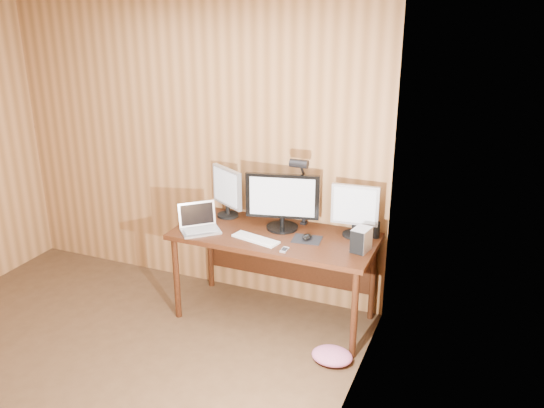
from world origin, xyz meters
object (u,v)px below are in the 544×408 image
Objects in this scene: desk_lamp at (301,182)px; speaker at (376,230)px; keyboard at (256,239)px; hard_drive at (361,240)px; monitor_right at (355,209)px; desk at (278,245)px; laptop at (199,224)px; monitor_center at (282,201)px; mouse at (307,237)px; monitor_left at (227,191)px; phone at (284,250)px.

speaker is at bearing -2.40° from desk_lamp.
desk_lamp reaches higher than keyboard.
desk_lamp is (-0.56, 0.26, 0.30)m from hard_drive.
keyboard is 0.81m from hard_drive.
desk_lamp is at bearing 173.95° from monitor_right.
hard_drive is (0.79, 0.12, 0.08)m from keyboard.
laptop is at bearing -159.41° from desk.
monitor_center is 1.40× the size of monitor_right.
mouse is (-0.31, -0.21, -0.20)m from monitor_right.
monitor_left reaches higher than phone.
phone is (-0.09, -0.25, -0.02)m from mouse.
keyboard is (0.50, -0.01, -0.04)m from laptop.
monitor_left reaches higher than desk.
monitor_left is 0.40m from laptop.
monitor_left is at bearing 152.76° from keyboard.
monitor_right reaches higher than speaker.
monitor_center is 0.93× the size of desk_lamp.
monitor_right is 3.74× the size of mouse.
monitor_center is 0.48m from phone.
monitor_left is 0.68× the size of desk_lamp.
laptop is at bearing -168.43° from monitor_center.
speaker is at bearing -5.23° from monitor_center.
monitor_left is 1.27m from speaker.
desk is 0.74m from hard_drive.
mouse is (0.26, -0.13, -0.22)m from monitor_center.
keyboard is (-0.11, -0.29, -0.23)m from monitor_center.
hard_drive is 1.93× the size of phone.
laptop reaches higher than phone.
hard_drive is at bearing -9.44° from desk.
hard_drive is (0.43, -0.04, 0.07)m from mouse.
monitor_center is 0.57m from monitor_right.
desk_lamp is at bearing 108.62° from mouse.
phone is at bearing -79.51° from monitor_center.
keyboard is at bearing -155.03° from speaker.
monitor_right reaches higher than desk.
monitor_right is 0.66× the size of desk_lamp.
monitor_center is 0.36m from mouse.
monitor_right is at bearing 48.55° from phone.
keyboard is (-0.67, -0.37, -0.21)m from monitor_right.
keyboard is (-0.09, -0.23, 0.13)m from desk.
speaker is (1.26, 0.03, -0.16)m from monitor_left.
laptop is 0.78m from phone.
laptop is 0.60× the size of desk_lamp.
phone is (0.69, -0.46, -0.22)m from monitor_left.
monitor_center is at bearing 140.58° from mouse.
monitor_center is at bearing -177.33° from monitor_right.
monitor_right is (0.58, 0.13, 0.34)m from desk.
desk_lamp is (0.65, 0.01, 0.16)m from monitor_left.
phone is (-0.40, -0.46, -0.22)m from monitor_right.
speaker reaches higher than mouse.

